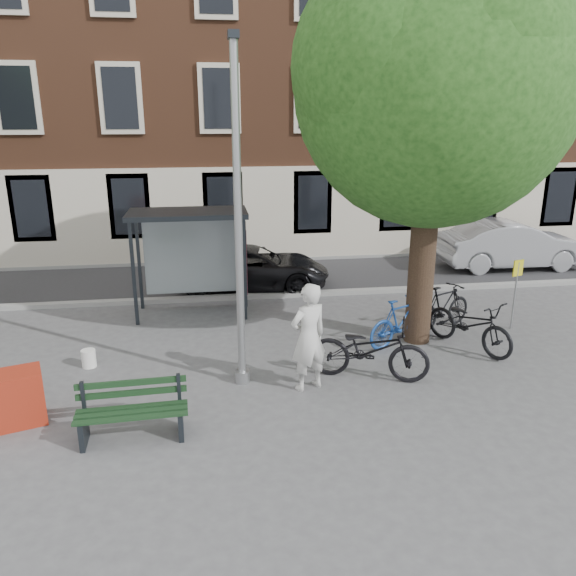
# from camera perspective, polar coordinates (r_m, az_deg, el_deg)

# --- Properties ---
(ground) EXTENTS (90.00, 90.00, 0.00)m
(ground) POSITION_cam_1_polar(r_m,az_deg,el_deg) (10.81, -4.64, -9.50)
(ground) COLOR #4C4C4F
(ground) RESTS_ON ground
(road) EXTENTS (40.00, 4.00, 0.01)m
(road) POSITION_cam_1_polar(r_m,az_deg,el_deg) (17.34, -6.17, 0.94)
(road) COLOR #28282B
(road) RESTS_ON ground
(curb_near) EXTENTS (40.00, 0.25, 0.12)m
(curb_near) POSITION_cam_1_polar(r_m,az_deg,el_deg) (15.41, -5.88, -0.94)
(curb_near) COLOR gray
(curb_near) RESTS_ON ground
(curb_far) EXTENTS (40.00, 0.25, 0.12)m
(curb_far) POSITION_cam_1_polar(r_m,az_deg,el_deg) (19.25, -6.42, 2.76)
(curb_far) COLOR gray
(curb_far) RESTS_ON ground
(building_row) EXTENTS (30.00, 8.00, 14.00)m
(building_row) POSITION_cam_1_polar(r_m,az_deg,el_deg) (22.74, -7.45, 22.58)
(building_row) COLOR brown
(building_row) RESTS_ON ground
(lamppost) EXTENTS (0.28, 0.35, 6.11)m
(lamppost) POSITION_cam_1_polar(r_m,az_deg,el_deg) (9.87, -5.03, 5.08)
(lamppost) COLOR #9EA0A3
(lamppost) RESTS_ON ground
(tree_right) EXTENTS (5.76, 5.60, 8.20)m
(tree_right) POSITION_cam_1_polar(r_m,az_deg,el_deg) (11.94, 15.07, 20.37)
(tree_right) COLOR black
(tree_right) RESTS_ON ground
(bus_shelter) EXTENTS (2.85, 1.45, 2.62)m
(bus_shelter) POSITION_cam_1_polar(r_m,az_deg,el_deg) (14.05, -8.43, 5.03)
(bus_shelter) COLOR #1E2328
(bus_shelter) RESTS_ON ground
(painter) EXTENTS (0.87, 0.74, 2.02)m
(painter) POSITION_cam_1_polar(r_m,az_deg,el_deg) (10.15, 2.09, -5.01)
(painter) COLOR silver
(painter) RESTS_ON ground
(bench) EXTENTS (1.73, 0.64, 0.88)m
(bench) POSITION_cam_1_polar(r_m,az_deg,el_deg) (9.25, -15.54, -12.21)
(bench) COLOR #1E2328
(bench) RESTS_ON ground
(bike_a) EXTENTS (2.40, 1.53, 1.19)m
(bike_a) POSITION_cam_1_polar(r_m,az_deg,el_deg) (10.78, 8.26, -6.22)
(bike_a) COLOR black
(bike_a) RESTS_ON ground
(bike_b) EXTENTS (1.83, 1.25, 1.07)m
(bike_b) POSITION_cam_1_polar(r_m,az_deg,el_deg) (12.46, 11.39, -3.36)
(bike_b) COLOR navy
(bike_b) RESTS_ON ground
(bike_c) EXTENTS (1.66, 2.25, 1.13)m
(bike_c) POSITION_cam_1_polar(r_m,az_deg,el_deg) (12.64, 17.97, -3.46)
(bike_c) COLOR black
(bike_c) RESTS_ON ground
(bike_d) EXTENTS (1.83, 1.26, 1.08)m
(bike_d) POSITION_cam_1_polar(r_m,az_deg,el_deg) (13.60, 15.47, -1.88)
(bike_d) COLOR black
(bike_d) RESTS_ON ground
(car_dark) EXTENTS (4.55, 2.41, 1.22)m
(car_dark) POSITION_cam_1_polar(r_m,az_deg,el_deg) (16.25, -3.59, 2.11)
(car_dark) COLOR black
(car_dark) RESTS_ON ground
(car_silver) EXTENTS (4.72, 1.71, 1.55)m
(car_silver) POSITION_cam_1_polar(r_m,az_deg,el_deg) (19.72, 21.80, 4.10)
(car_silver) COLOR #989A9F
(car_silver) RESTS_ON ground
(red_stand) EXTENTS (1.04, 0.85, 0.90)m
(red_stand) POSITION_cam_1_polar(r_m,az_deg,el_deg) (10.27, -26.06, -10.05)
(red_stand) COLOR maroon
(red_stand) RESTS_ON ground
(bucket_c) EXTENTS (0.36, 0.36, 0.36)m
(bucket_c) POSITION_cam_1_polar(r_m,az_deg,el_deg) (11.99, -19.59, -6.75)
(bucket_c) COLOR white
(bucket_c) RESTS_ON ground
(notice_sign) EXTENTS (0.28, 0.11, 1.67)m
(notice_sign) POSITION_cam_1_polar(r_m,az_deg,el_deg) (13.96, 22.19, 0.64)
(notice_sign) COLOR #9EA0A3
(notice_sign) RESTS_ON ground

